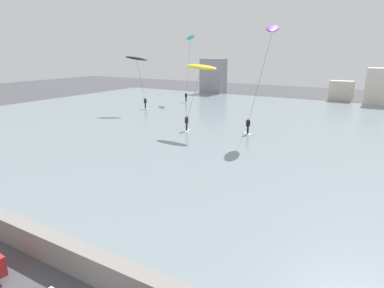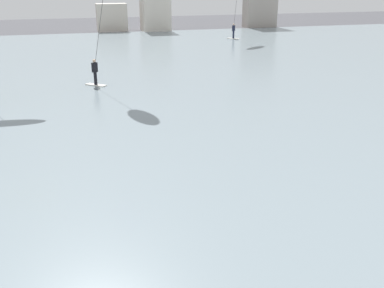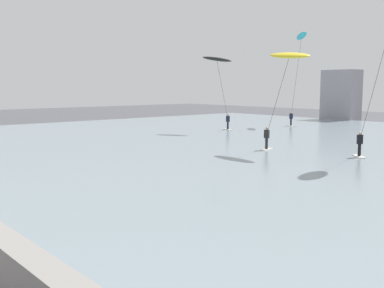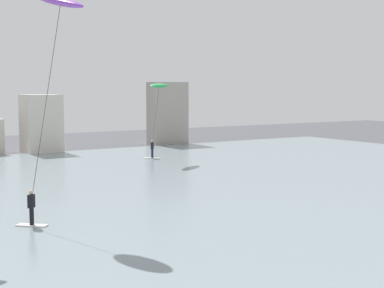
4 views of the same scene
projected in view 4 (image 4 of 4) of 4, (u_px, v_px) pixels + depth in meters
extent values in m
cube|color=gray|center=(64.00, 209.00, 29.26)|extent=(84.00, 52.00, 0.10)
cube|color=beige|center=(41.00, 124.00, 55.47)|extent=(3.40, 3.58, 5.69)
cube|color=#A89E93|center=(168.00, 113.00, 63.56)|extent=(4.32, 2.02, 7.00)
cube|color=silver|center=(152.00, 158.00, 50.16)|extent=(1.32, 1.28, 0.06)
cylinder|color=#191E33|center=(152.00, 153.00, 50.12)|extent=(0.20, 0.20, 0.78)
cube|color=#191E33|center=(152.00, 146.00, 50.05)|extent=(0.39, 0.40, 0.60)
sphere|color=beige|center=(152.00, 141.00, 50.01)|extent=(0.20, 0.20, 0.20)
cylinder|color=#333333|center=(155.00, 118.00, 48.96)|extent=(0.33, 1.85, 5.19)
ellipsoid|color=green|center=(159.00, 86.00, 47.84)|extent=(3.00, 2.65, 0.53)
cube|color=silver|center=(32.00, 225.00, 25.49)|extent=(1.32, 1.28, 0.06)
cylinder|color=black|center=(32.00, 216.00, 25.44)|extent=(0.20, 0.20, 0.78)
cube|color=black|center=(31.00, 201.00, 25.38)|extent=(0.39, 0.40, 0.60)
sphere|color=beige|center=(31.00, 192.00, 25.34)|extent=(0.20, 0.20, 0.20)
cylinder|color=#333333|center=(46.00, 103.00, 25.67)|extent=(1.79, 0.63, 8.89)
ellipsoid|color=purple|center=(60.00, 2.00, 25.94)|extent=(1.86, 3.71, 1.16)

